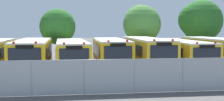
{
  "coord_description": "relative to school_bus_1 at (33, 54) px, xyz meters",
  "views": [
    {
      "loc": [
        -3.46,
        -25.87,
        3.54
      ],
      "look_at": [
        0.16,
        0.0,
        1.6
      ],
      "focal_mm": 49.9,
      "sensor_mm": 36.0,
      "label": 1
    }
  ],
  "objects": [
    {
      "name": "tree_3",
      "position": [
        18.23,
        9.27,
        2.96
      ],
      "size": [
        5.24,
        4.99,
        6.82
      ],
      "color": "#4C3823",
      "rests_on": "ground_plane"
    },
    {
      "name": "chainlink_fence",
      "position": [
        6.35,
        -9.72,
        -0.43
      ],
      "size": [
        27.05,
        0.07,
        1.87
      ],
      "color": "#9EA0A3",
      "rests_on": "ground_plane"
    },
    {
      "name": "school_bus_1",
      "position": [
        0.0,
        0.0,
        0.0
      ],
      "size": [
        2.72,
        11.54,
        2.66
      ],
      "rotation": [
        0.0,
        0.0,
        3.16
      ],
      "color": "yellow",
      "rests_on": "ground_plane"
    },
    {
      "name": "school_bus_6",
      "position": [
        15.89,
        0.13,
        0.03
      ],
      "size": [
        2.64,
        10.84,
        2.72
      ],
      "rotation": [
        0.0,
        0.0,
        3.15
      ],
      "color": "yellow",
      "rests_on": "ground_plane"
    },
    {
      "name": "ground_plane",
      "position": [
        6.31,
        -0.07,
        -1.4
      ],
      "size": [
        160.0,
        160.0,
        0.0
      ],
      "primitive_type": "plane",
      "color": "#514F4C"
    },
    {
      "name": "school_bus_3",
      "position": [
        6.36,
        0.06,
        0.0
      ],
      "size": [
        2.65,
        9.57,
        2.68
      ],
      "rotation": [
        0.0,
        0.0,
        3.12
      ],
      "color": "yellow",
      "rests_on": "ground_plane"
    },
    {
      "name": "school_bus_2",
      "position": [
        3.07,
        0.12,
        -0.04
      ],
      "size": [
        2.73,
        11.29,
        2.58
      ],
      "rotation": [
        0.0,
        0.0,
        3.17
      ],
      "color": "yellow",
      "rests_on": "ground_plane"
    },
    {
      "name": "tree_2",
      "position": [
        11.03,
        8.44,
        2.68
      ],
      "size": [
        4.29,
        4.29,
        6.11
      ],
      "color": "#4C3823",
      "rests_on": "ground_plane"
    },
    {
      "name": "school_bus_4",
      "position": [
        9.47,
        0.06,
        0.05
      ],
      "size": [
        2.67,
        11.18,
        2.76
      ],
      "rotation": [
        0.0,
        0.0,
        3.12
      ],
      "color": "yellow",
      "rests_on": "ground_plane"
    },
    {
      "name": "tree_1",
      "position": [
        1.71,
        7.97,
        2.31
      ],
      "size": [
        3.84,
        3.84,
        5.56
      ],
      "color": "#4C3823",
      "rests_on": "ground_plane"
    },
    {
      "name": "school_bus_5",
      "position": [
        12.65,
        -0.02,
        -0.07
      ],
      "size": [
        2.7,
        10.46,
        2.53
      ],
      "rotation": [
        0.0,
        0.0,
        3.13
      ],
      "color": "yellow",
      "rests_on": "ground_plane"
    }
  ]
}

